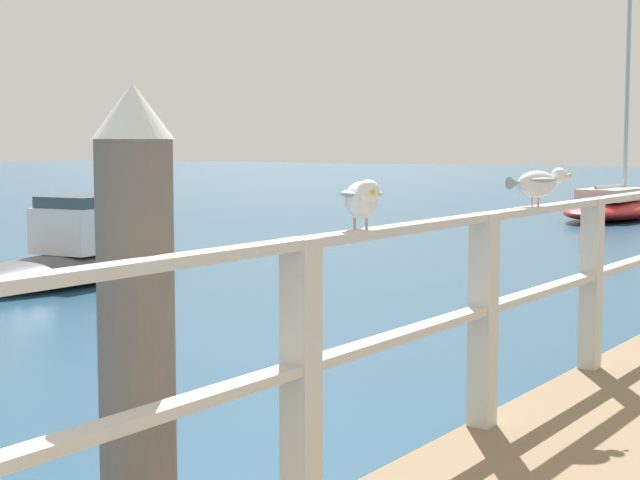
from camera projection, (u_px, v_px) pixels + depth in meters
name	position (u px, v px, depth m)	size (l,w,h in m)	color
dock_piling_near	(137.00, 382.00, 3.74)	(0.29, 0.29, 2.18)	#6B6056
seagull_foreground	(361.00, 198.00, 4.23)	(0.35, 0.39, 0.21)	white
seagull_background	(538.00, 182.00, 5.81)	(0.25, 0.46, 0.21)	white
boat_0	(619.00, 207.00, 26.21)	(2.26, 5.58, 5.93)	red
boat_3	(82.00, 252.00, 14.71)	(1.95, 4.45, 1.20)	#4C4C51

